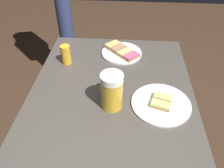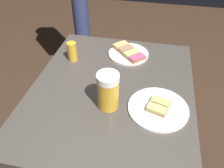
{
  "view_description": "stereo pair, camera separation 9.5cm",
  "coord_description": "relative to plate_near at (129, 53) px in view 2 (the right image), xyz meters",
  "views": [
    {
      "loc": [
        0.72,
        0.05,
        1.37
      ],
      "look_at": [
        0.0,
        0.0,
        0.75
      ],
      "focal_mm": 35.94,
      "sensor_mm": 36.0,
      "label": 1
    },
    {
      "loc": [
        0.71,
        0.15,
        1.37
      ],
      "look_at": [
        0.0,
        0.0,
        0.75
      ],
      "focal_mm": 35.94,
      "sensor_mm": 36.0,
      "label": 2
    }
  ],
  "objects": [
    {
      "name": "cafe_table",
      "position": [
        0.27,
        -0.03,
        -0.16
      ],
      "size": [
        0.84,
        0.69,
        0.73
      ],
      "color": "black",
      "rests_on": "ground_plane"
    },
    {
      "name": "plate_near",
      "position": [
        0.0,
        0.0,
        0.0
      ],
      "size": [
        0.21,
        0.21,
        0.03
      ],
      "color": "white",
      "rests_on": "cafe_table"
    },
    {
      "name": "plate_far",
      "position": [
        0.36,
        0.17,
        -0.0
      ],
      "size": [
        0.23,
        0.23,
        0.03
      ],
      "color": "white",
      "rests_on": "cafe_table"
    },
    {
      "name": "beer_mug",
      "position": [
        0.37,
        -0.03,
        0.07
      ],
      "size": [
        0.14,
        0.08,
        0.15
      ],
      "color": "gold",
      "rests_on": "cafe_table"
    },
    {
      "name": "beer_glass_small",
      "position": [
        0.1,
        -0.27,
        0.04
      ],
      "size": [
        0.05,
        0.05,
        0.1
      ],
      "primitive_type": "cylinder",
      "color": "gold",
      "rests_on": "cafe_table"
    }
  ]
}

